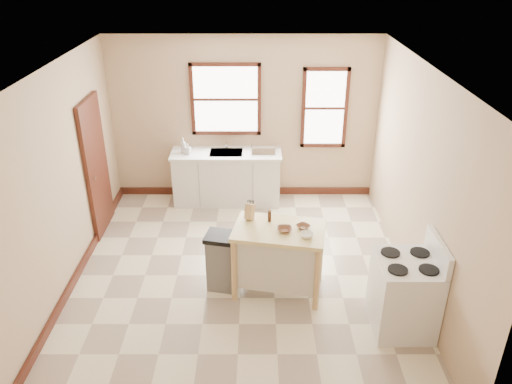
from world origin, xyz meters
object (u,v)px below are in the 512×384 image
(soap_bottle_b, at_px, (188,149))
(bowl_b, at_px, (303,227))
(kitchen_island, at_px, (279,260))
(trash_bin, at_px, (223,261))
(dish_rack, at_px, (263,150))
(knife_block, at_px, (250,212))
(soap_bottle_a, at_px, (183,145))
(pepper_grinder, at_px, (270,216))
(bowl_a, at_px, (285,229))
(gas_stove, at_px, (405,285))
(bowl_c, at_px, (307,235))

(soap_bottle_b, xyz_separation_m, bowl_b, (1.72, -2.41, -0.07))
(kitchen_island, relative_size, bowl_b, 7.01)
(bowl_b, relative_size, trash_bin, 0.20)
(dish_rack, xyz_separation_m, knife_block, (-0.20, -2.24, 0.05))
(soap_bottle_a, xyz_separation_m, bowl_b, (1.80, -2.48, -0.10))
(knife_block, bearing_deg, kitchen_island, -8.96)
(dish_rack, height_order, pepper_grinder, pepper_grinder)
(knife_block, xyz_separation_m, pepper_grinder, (0.25, -0.06, -0.03))
(pepper_grinder, xyz_separation_m, trash_bin, (-0.60, -0.13, -0.60))
(soap_bottle_a, distance_m, bowl_a, 3.00)
(dish_rack, distance_m, knife_block, 2.25)
(pepper_grinder, bearing_deg, soap_bottle_b, 120.18)
(dish_rack, distance_m, bowl_b, 2.51)
(dish_rack, bearing_deg, trash_bin, -127.90)
(kitchen_island, distance_m, trash_bin, 0.73)
(soap_bottle_a, distance_m, dish_rack, 1.34)
(kitchen_island, bearing_deg, soap_bottle_a, 131.80)
(pepper_grinder, distance_m, bowl_b, 0.45)
(soap_bottle_b, bearing_deg, bowl_a, -45.79)
(soap_bottle_a, bearing_deg, bowl_b, -73.94)
(kitchen_island, height_order, bowl_a, bowl_a)
(gas_stove, bearing_deg, bowl_b, 147.66)
(bowl_a, height_order, gas_stove, gas_stove)
(soap_bottle_a, height_order, trash_bin, soap_bottle_a)
(knife_block, xyz_separation_m, gas_stove, (1.78, -0.94, -0.43))
(bowl_b, bearing_deg, pepper_grinder, 157.92)
(soap_bottle_b, bearing_deg, bowl_b, -41.17)
(soap_bottle_b, height_order, kitchen_island, soap_bottle_b)
(soap_bottle_a, bearing_deg, knife_block, -83.08)
(bowl_b, height_order, gas_stove, gas_stove)
(dish_rack, xyz_separation_m, pepper_grinder, (0.05, -2.30, 0.02))
(kitchen_island, bearing_deg, bowl_a, -32.68)
(knife_block, height_order, pepper_grinder, knife_block)
(soap_bottle_a, distance_m, trash_bin, 2.64)
(dish_rack, xyz_separation_m, gas_stove, (1.58, -3.18, -0.38))
(soap_bottle_a, height_order, pepper_grinder, soap_bottle_a)
(bowl_c, bearing_deg, bowl_a, 152.25)
(dish_rack, height_order, kitchen_island, dish_rack)
(pepper_grinder, height_order, bowl_b, pepper_grinder)
(bowl_b, distance_m, gas_stove, 1.37)
(kitchen_island, bearing_deg, dish_rack, 104.48)
(soap_bottle_b, xyz_separation_m, bowl_c, (1.74, -2.62, -0.06))
(pepper_grinder, xyz_separation_m, bowl_b, (0.41, -0.17, -0.06))
(kitchen_island, relative_size, knife_block, 5.62)
(kitchen_island, xyz_separation_m, bowl_b, (0.29, 0.02, 0.48))
(soap_bottle_a, relative_size, bowl_b, 1.55)
(knife_block, xyz_separation_m, bowl_c, (0.69, -0.44, -0.07))
(bowl_c, relative_size, gas_stove, 0.14)
(pepper_grinder, relative_size, trash_bin, 0.19)
(bowl_b, bearing_deg, soap_bottle_a, 125.97)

